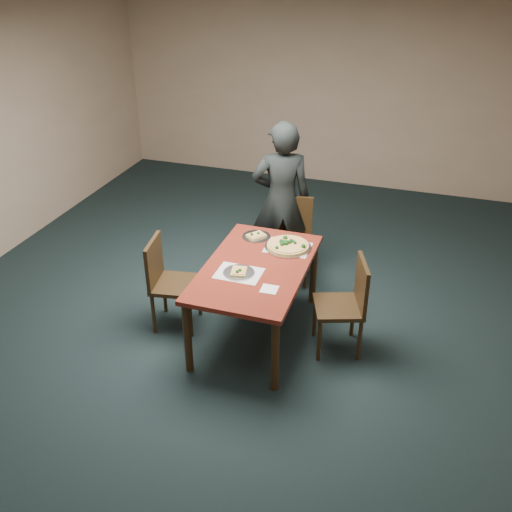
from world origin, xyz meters
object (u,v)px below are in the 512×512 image
(slice_plate_far, at_px, (256,236))
(diner, at_px, (281,200))
(chair_right, at_px, (348,301))
(dining_table, at_px, (256,274))
(chair_far, at_px, (292,234))
(slice_plate_near, at_px, (239,272))
(pizza_pan, at_px, (288,245))
(chair_left, at_px, (167,278))

(slice_plate_far, bearing_deg, diner, 84.86)
(diner, distance_m, slice_plate_far, 0.69)
(slice_plate_far, bearing_deg, chair_right, -25.62)
(dining_table, bearing_deg, slice_plate_far, 107.83)
(chair_far, relative_size, chair_right, 1.00)
(chair_right, distance_m, slice_plate_near, 1.00)
(dining_table, bearing_deg, chair_far, 88.22)
(chair_far, relative_size, slice_plate_far, 3.25)
(chair_far, bearing_deg, slice_plate_near, -105.36)
(dining_table, xyz_separation_m, chair_right, (0.84, 0.04, -0.14))
(diner, bearing_deg, pizza_pan, 90.13)
(pizza_pan, height_order, slice_plate_far, pizza_pan)
(dining_table, distance_m, pizza_pan, 0.47)
(slice_plate_near, bearing_deg, chair_right, 13.03)
(slice_plate_near, height_order, slice_plate_far, slice_plate_near)
(dining_table, relative_size, chair_far, 1.65)
(diner, relative_size, pizza_pan, 3.91)
(dining_table, relative_size, pizza_pan, 3.38)
(chair_far, bearing_deg, dining_table, -101.16)
(chair_left, height_order, slice_plate_far, chair_left)
(dining_table, distance_m, chair_right, 0.86)
(chair_right, xyz_separation_m, slice_plate_far, (-1.01, 0.49, 0.25))
(diner, bearing_deg, chair_right, 109.11)
(pizza_pan, xyz_separation_m, slice_plate_near, (-0.29, -0.59, -0.01))
(pizza_pan, bearing_deg, diner, 110.17)
(dining_table, xyz_separation_m, slice_plate_far, (-0.17, 0.53, 0.10))
(chair_far, height_order, chair_right, same)
(pizza_pan, bearing_deg, chair_right, -29.57)
(diner, bearing_deg, chair_far, 134.11)
(diner, xyz_separation_m, slice_plate_far, (-0.06, -0.68, -0.11))
(chair_left, bearing_deg, dining_table, -92.34)
(dining_table, height_order, slice_plate_far, slice_plate_far)
(slice_plate_near, bearing_deg, chair_left, 174.76)
(chair_left, relative_size, diner, 0.52)
(dining_table, height_order, chair_far, chair_far)
(chair_right, height_order, pizza_pan, chair_right)
(chair_far, distance_m, pizza_pan, 0.78)
(chair_right, bearing_deg, slice_plate_near, -96.21)
(chair_right, bearing_deg, chair_left, -104.19)
(dining_table, distance_m, slice_plate_near, 0.23)
(dining_table, xyz_separation_m, chair_far, (0.04, 1.14, -0.14))
(chair_far, height_order, slice_plate_far, chair_far)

